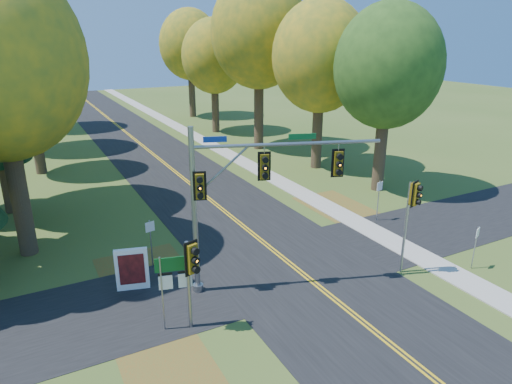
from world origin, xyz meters
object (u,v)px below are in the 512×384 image
route_sign_cluster (175,277)px  east_signal_pole (412,205)px  traffic_mast (242,188)px  info_kiosk (132,269)px

route_sign_cluster → east_signal_pole: bearing=9.2°
traffic_mast → route_sign_cluster: bearing=-138.4°
info_kiosk → route_sign_cluster: bearing=-61.4°
route_sign_cluster → info_kiosk: route_sign_cluster is taller
traffic_mast → route_sign_cluster: 4.52m
east_signal_pole → route_sign_cluster: east_signal_pole is taller
traffic_mast → info_kiosk: 6.07m
route_sign_cluster → info_kiosk: 3.86m
traffic_mast → route_sign_cluster: (-3.47, -1.44, -2.50)m
east_signal_pole → info_kiosk: size_ratio=2.34×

